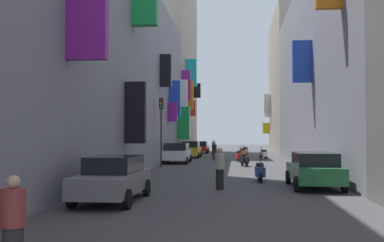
% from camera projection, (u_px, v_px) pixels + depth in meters
% --- Properties ---
extents(ground_plane, '(140.00, 140.00, 0.00)m').
position_uv_depth(ground_plane, '(229.00, 165.00, 31.93)').
color(ground_plane, '#424244').
extents(building_left_mid_b, '(7.19, 16.41, 12.32)m').
position_uv_depth(building_left_mid_b, '(132.00, 87.00, 36.53)').
color(building_left_mid_b, gray).
rests_on(building_left_mid_b, ground).
extents(building_left_mid_c, '(7.24, 18.19, 20.97)m').
position_uv_depth(building_left_mid_c, '(166.00, 67.00, 53.84)').
color(building_left_mid_c, '#9E9384').
rests_on(building_left_mid_c, ground).
extents(building_right_mid_a, '(7.13, 30.59, 12.93)m').
position_uv_depth(building_right_mid_a, '(346.00, 72.00, 30.25)').
color(building_right_mid_a, gray).
rests_on(building_right_mid_a, ground).
extents(building_right_mid_b, '(6.93, 15.79, 16.61)m').
position_uv_depth(building_right_mid_b, '(298.00, 84.00, 53.38)').
color(building_right_mid_b, '#9E9384').
rests_on(building_right_mid_b, ground).
extents(parked_car_grey, '(1.86, 4.29, 1.49)m').
position_uv_depth(parked_car_grey, '(113.00, 178.00, 14.63)').
color(parked_car_grey, slate).
rests_on(parked_car_grey, ground).
extents(parked_car_green, '(1.97, 4.29, 1.47)m').
position_uv_depth(parked_car_green, '(314.00, 169.00, 18.31)').
color(parked_car_green, '#236638').
rests_on(parked_car_green, ground).
extents(parked_car_yellow, '(1.97, 4.18, 1.59)m').
position_uv_depth(parked_car_yellow, '(190.00, 149.00, 43.22)').
color(parked_car_yellow, gold).
rests_on(parked_car_yellow, ground).
extents(parked_car_red, '(2.02, 4.07, 1.45)m').
position_uv_depth(parked_car_red, '(200.00, 147.00, 53.37)').
color(parked_car_red, '#B21E1E').
rests_on(parked_car_red, ground).
extents(parked_car_white, '(2.01, 3.95, 1.56)m').
position_uv_depth(parked_car_white, '(177.00, 153.00, 34.64)').
color(parked_car_white, white).
rests_on(parked_car_white, ground).
extents(scooter_orange, '(0.77, 1.75, 1.13)m').
position_uv_depth(scooter_orange, '(242.00, 153.00, 43.74)').
color(scooter_orange, orange).
rests_on(scooter_orange, ground).
extents(scooter_red, '(0.62, 1.93, 1.13)m').
position_uv_depth(scooter_red, '(239.00, 156.00, 36.68)').
color(scooter_red, red).
rests_on(scooter_red, ground).
extents(scooter_blue, '(0.46, 1.78, 1.13)m').
position_uv_depth(scooter_blue, '(260.00, 172.00, 20.84)').
color(scooter_blue, '#2D4CAD').
rests_on(scooter_blue, ground).
extents(scooter_black, '(0.65, 1.75, 1.13)m').
position_uv_depth(scooter_black, '(244.00, 160.00, 31.06)').
color(scooter_black, black).
rests_on(scooter_black, ground).
extents(scooter_silver, '(0.80, 1.67, 1.13)m').
position_uv_depth(scooter_silver, '(245.00, 151.00, 48.85)').
color(scooter_silver, '#ADADB2').
rests_on(scooter_silver, ground).
extents(scooter_white, '(0.83, 1.83, 1.13)m').
position_uv_depth(scooter_white, '(263.00, 154.00, 39.91)').
color(scooter_white, silver).
rests_on(scooter_white, ground).
extents(pedestrian_crossing, '(0.53, 0.53, 1.56)m').
position_uv_depth(pedestrian_crossing, '(215.00, 151.00, 38.50)').
color(pedestrian_crossing, '#373737').
rests_on(pedestrian_crossing, ground).
extents(pedestrian_near_left, '(0.48, 0.48, 1.56)m').
position_uv_depth(pedestrian_near_left, '(13.00, 226.00, 6.89)').
color(pedestrian_near_left, '#2C2C2C').
rests_on(pedestrian_near_left, ground).
extents(pedestrian_near_right, '(0.52, 0.52, 1.69)m').
position_uv_depth(pedestrian_near_right, '(214.00, 149.00, 43.31)').
color(pedestrian_near_right, black).
rests_on(pedestrian_near_right, ground).
extents(pedestrian_mid_street, '(0.51, 0.51, 1.68)m').
position_uv_depth(pedestrian_mid_street, '(220.00, 169.00, 17.82)').
color(pedestrian_mid_street, black).
rests_on(pedestrian_mid_street, ground).
extents(traffic_light_near_corner, '(0.26, 0.34, 4.72)m').
position_uv_depth(traffic_light_near_corner, '(161.00, 120.00, 30.33)').
color(traffic_light_near_corner, '#2D2D2D').
rests_on(traffic_light_near_corner, ground).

